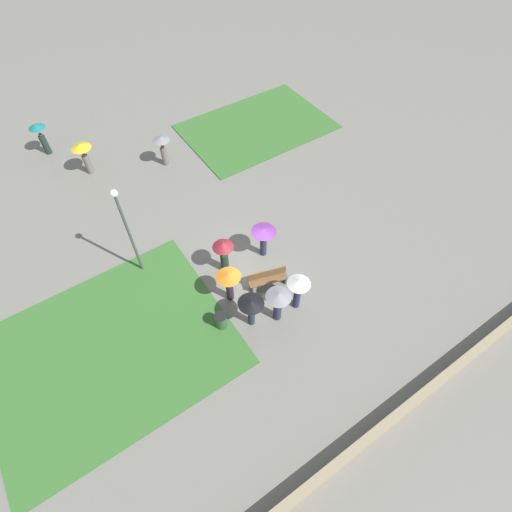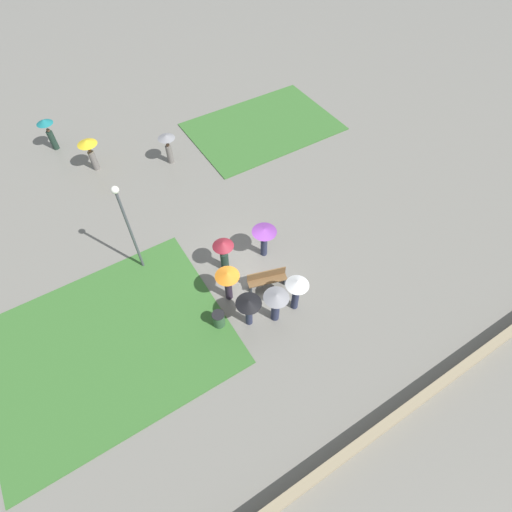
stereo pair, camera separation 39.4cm
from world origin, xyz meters
The scene contains 16 objects.
ground_plane centered at (0.00, 0.00, 0.00)m, with size 90.00×90.00×0.00m, color slate.
lawn_patch_near centered at (-6.95, -0.36, 0.03)m, with size 9.68×7.85×0.06m.
lawn_patch_far centered at (6.85, 9.26, 0.03)m, with size 9.28×6.36×0.06m.
parapet_wall centered at (0.00, -8.90, 0.32)m, with size 45.00×0.35×0.63m.
park_bench centered at (0.35, -1.29, 0.47)m, with size 1.86×0.93×0.90m.
lamp_post centered at (-4.13, 2.74, 3.22)m, with size 0.32×0.32×5.11m.
trash_bin centered at (-2.53, -1.97, 0.44)m, with size 0.55×0.55×0.87m.
crowd_person_black centered at (-1.37, -2.55, 1.35)m, with size 1.09×1.09×1.78m.
crowd_person_maroon centered at (-0.83, 0.56, 1.30)m, with size 0.97×0.97×1.92m.
crowd_person_white centered at (0.75, -2.94, 1.49)m, with size 1.00×1.00×2.01m.
crowd_person_purple centered at (1.21, 0.31, 1.40)m, with size 1.17×1.17×1.85m.
crowd_person_orange centered at (-1.47, -0.96, 1.37)m, with size 1.07×1.07×1.87m.
crowd_person_grey centered at (-0.29, -2.95, 1.32)m, with size 1.08×1.08×1.88m.
lone_walker_far_path centered at (-5.27, 14.16, 1.36)m, with size 0.95×0.95×2.03m.
lone_walker_mid_plaza centered at (0.26, 9.19, 1.26)m, with size 0.99×0.99×1.88m.
lone_walker_near_lawn centered at (-3.74, 10.95, 1.41)m, with size 1.11×1.11×1.98m.
Camera 1 is at (-5.86, -9.60, 15.53)m, focal length 28.00 mm.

